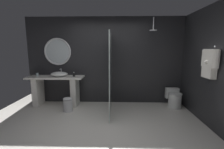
# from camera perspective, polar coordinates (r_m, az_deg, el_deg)

# --- Properties ---
(ground_plane) EXTENTS (5.76, 5.76, 0.00)m
(ground_plane) POSITION_cam_1_polar(r_m,az_deg,el_deg) (3.39, -4.23, -20.28)
(ground_plane) COLOR silver
(back_wall_panel) EXTENTS (4.80, 0.10, 2.60)m
(back_wall_panel) POSITION_cam_1_polar(r_m,az_deg,el_deg) (4.85, -2.09, 4.97)
(back_wall_panel) COLOR #232326
(back_wall_panel) RESTS_ON ground_plane
(side_wall_right) EXTENTS (0.10, 2.47, 2.60)m
(side_wall_right) POSITION_cam_1_polar(r_m,az_deg,el_deg) (4.22, 30.46, 3.00)
(side_wall_right) COLOR #232326
(side_wall_right) RESTS_ON ground_plane
(vanity_counter) EXTENTS (1.61, 0.55, 0.87)m
(vanity_counter) POSITION_cam_1_polar(r_m,az_deg,el_deg) (4.96, -19.47, -4.61)
(vanity_counter) COLOR silver
(vanity_counter) RESTS_ON ground_plane
(vessel_sink) EXTENTS (0.49, 0.40, 0.21)m
(vessel_sink) POSITION_cam_1_polar(r_m,az_deg,el_deg) (4.86, -18.58, 0.16)
(vessel_sink) COLOR white
(vessel_sink) RESTS_ON vanity_counter
(tumbler_cup) EXTENTS (0.08, 0.08, 0.10)m
(tumbler_cup) POSITION_cam_1_polar(r_m,az_deg,el_deg) (5.14, -25.43, 0.00)
(tumbler_cup) COLOR silver
(tumbler_cup) RESTS_ON vanity_counter
(soap_dispenser) EXTENTS (0.07, 0.07, 0.13)m
(soap_dispenser) POSITION_cam_1_polar(r_m,az_deg,el_deg) (4.70, -13.61, -0.02)
(soap_dispenser) COLOR black
(soap_dispenser) RESTS_ON vanity_counter
(round_wall_mirror) EXTENTS (0.82, 0.06, 0.82)m
(round_wall_mirror) POSITION_cam_1_polar(r_m,az_deg,el_deg) (5.06, -19.10, 7.82)
(round_wall_mirror) COLOR silver
(shower_glass_panel) EXTENTS (0.02, 1.45, 2.06)m
(shower_glass_panel) POSITION_cam_1_polar(r_m,az_deg,el_deg) (4.11, -0.51, 0.37)
(shower_glass_panel) COLOR silver
(shower_glass_panel) RESTS_ON ground_plane
(rain_shower_head) EXTENTS (0.19, 0.19, 0.36)m
(rain_shower_head) POSITION_cam_1_polar(r_m,az_deg,el_deg) (4.53, 14.69, 15.64)
(rain_shower_head) COLOR silver
(hanging_bathrobe) EXTENTS (0.20, 0.51, 0.66)m
(hanging_bathrobe) POSITION_cam_1_polar(r_m,az_deg,el_deg) (3.77, 31.86, 3.80)
(hanging_bathrobe) COLOR silver
(toilet) EXTENTS (0.38, 0.54, 0.51)m
(toilet) POSITION_cam_1_polar(r_m,az_deg,el_deg) (4.93, 21.54, -8.08)
(toilet) COLOR white
(toilet) RESTS_ON ground_plane
(waste_bin) EXTENTS (0.24, 0.24, 0.38)m
(waste_bin) POSITION_cam_1_polar(r_m,az_deg,el_deg) (4.47, -15.70, -10.31)
(waste_bin) COLOR silver
(waste_bin) RESTS_ON ground_plane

